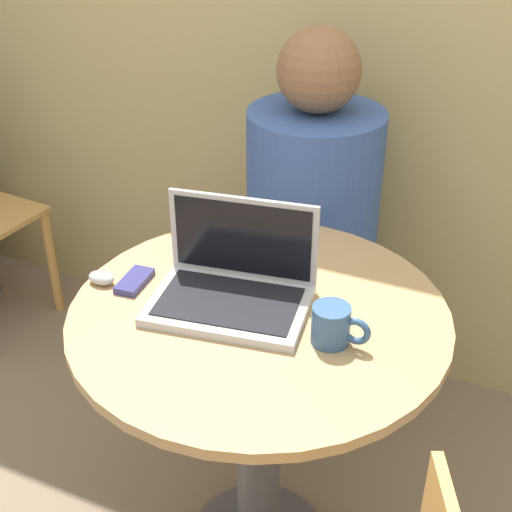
% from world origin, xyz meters
% --- Properties ---
extents(round_table, '(0.82, 0.82, 0.77)m').
position_xyz_m(round_table, '(0.00, 0.00, 0.57)').
color(round_table, '#4C4C51').
rests_on(round_table, ground_plane).
extents(laptop, '(0.36, 0.28, 0.21)m').
position_xyz_m(laptop, '(-0.06, 0.01, 0.81)').
color(laptop, '#B7B7BC').
rests_on(laptop, round_table).
extents(cell_phone, '(0.06, 0.11, 0.02)m').
position_xyz_m(cell_phone, '(-0.30, -0.02, 0.77)').
color(cell_phone, navy).
rests_on(cell_phone, round_table).
extents(computer_mouse, '(0.06, 0.04, 0.03)m').
position_xyz_m(computer_mouse, '(-0.37, -0.05, 0.78)').
color(computer_mouse, '#B2B2B7').
rests_on(computer_mouse, round_table).
extents(coffee_cup, '(0.12, 0.08, 0.08)m').
position_xyz_m(coffee_cup, '(0.18, -0.04, 0.81)').
color(coffee_cup, '#335684').
rests_on(coffee_cup, round_table).
extents(person_seated, '(0.39, 0.60, 1.22)m').
position_xyz_m(person_seated, '(-0.11, 0.69, 0.50)').
color(person_seated, '#4C4742').
rests_on(person_seated, ground_plane).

